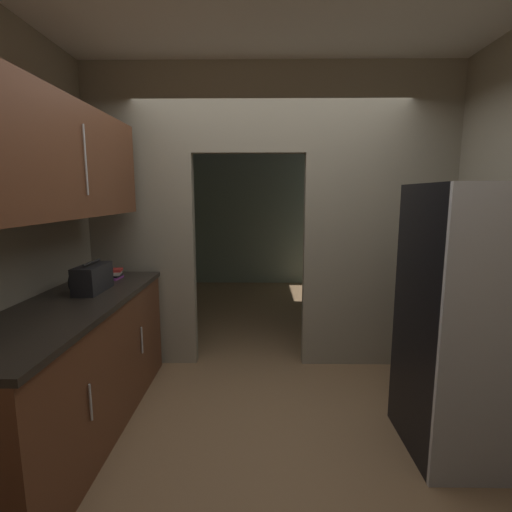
{
  "coord_description": "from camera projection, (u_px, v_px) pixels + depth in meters",
  "views": [
    {
      "loc": [
        -0.08,
        -2.36,
        1.65
      ],
      "look_at": [
        -0.13,
        0.58,
        1.18
      ],
      "focal_mm": 26.43,
      "sensor_mm": 36.0,
      "label": 1
    }
  ],
  "objects": [
    {
      "name": "boombox",
      "position": [
        92.0,
        278.0,
        2.81
      ],
      "size": [
        0.17,
        0.38,
        0.23
      ],
      "color": "black",
      "rests_on": "lower_cabinet_run"
    },
    {
      "name": "ground",
      "position": [
        273.0,
        438.0,
        2.59
      ],
      "size": [
        20.0,
        20.0,
        0.0
      ],
      "primitive_type": "plane",
      "color": "brown"
    },
    {
      "name": "lower_cabinet_run",
      "position": [
        74.0,
        369.0,
        2.59
      ],
      "size": [
        0.67,
        2.1,
        0.94
      ],
      "color": "brown",
      "rests_on": "ground"
    },
    {
      "name": "adjoining_room_shell",
      "position": [
        267.0,
        211.0,
        5.86
      ],
      "size": [
        3.41,
        3.55,
        2.82
      ],
      "color": "gray",
      "rests_on": "ground"
    },
    {
      "name": "book_stack",
      "position": [
        114.0,
        274.0,
        3.25
      ],
      "size": [
        0.15,
        0.17,
        0.09
      ],
      "color": "#8C3893",
      "rests_on": "lower_cabinet_run"
    },
    {
      "name": "upper_cabinet_counterside",
      "position": [
        57.0,
        160.0,
        2.37
      ],
      "size": [
        0.36,
        1.89,
        0.73
      ],
      "color": "brown"
    },
    {
      "name": "kitchen_partition",
      "position": [
        277.0,
        209.0,
        3.55
      ],
      "size": [
        3.41,
        0.12,
        2.82
      ],
      "color": "gray",
      "rests_on": "ground"
    },
    {
      "name": "refrigerator",
      "position": [
        482.0,
        323.0,
        2.36
      ],
      "size": [
        0.85,
        0.74,
        1.72
      ],
      "color": "black",
      "rests_on": "ground"
    },
    {
      "name": "kitchen_overhead_slab",
      "position": [
        275.0,
        11.0,
        2.49
      ],
      "size": [
        3.81,
        6.44,
        0.06
      ],
      "primitive_type": "cube",
      "color": "silver"
    }
  ]
}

